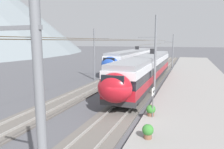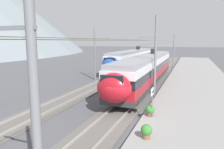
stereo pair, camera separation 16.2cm
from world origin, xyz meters
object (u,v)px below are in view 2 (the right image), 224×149
catenary_mast_east (173,50)px  potted_plant_platform_edge (146,131)px  platform_sign (152,96)px  train_near_platform (147,68)px  catenary_mast_mid (154,55)px  catenary_mast_west (31,104)px  potted_plant_by_shelter (150,110)px  catenary_mast_far_side (96,53)px  train_far_track (133,58)px  handbag_near_sign (150,113)px

catenary_mast_east → potted_plant_platform_edge: catenary_mast_east is taller
catenary_mast_east → platform_sign: bearing=-177.8°
train_near_platform → catenary_mast_mid: bearing=-161.4°
catenary_mast_west → potted_plant_by_shelter: (10.62, -1.04, -3.37)m
train_near_platform → catenary_mast_mid: size_ratio=0.53×
catenary_mast_far_side → platform_sign: bearing=-142.1°
train_far_track → potted_plant_platform_edge: size_ratio=32.89×
catenary_mast_far_side → handbag_near_sign: size_ratio=130.59×
catenary_mast_east → potted_plant_by_shelter: size_ratio=59.54×
catenary_mast_mid → potted_plant_by_shelter: 8.18m
catenary_mast_mid → catenary_mast_east: 24.48m
train_far_track → platform_sign: bearing=-162.3°
handbag_near_sign → potted_plant_platform_edge: bearing=-172.7°
catenary_mast_mid → potted_plant_platform_edge: 11.57m
train_near_platform → catenary_mast_west: 22.78m
catenary_mast_far_side → potted_plant_platform_edge: catenary_mast_far_side is taller
catenary_mast_far_side → catenary_mast_mid: bearing=-122.6°
potted_plant_platform_edge → train_near_platform: bearing=11.1°
platform_sign → handbag_near_sign: bearing=21.9°
train_near_platform → catenary_mast_east: bearing=-4.5°
catenary_mast_west → catenary_mast_mid: size_ratio=1.00×
train_far_track → potted_plant_by_shelter: bearing=-162.4°
catenary_mast_far_side → catenary_mast_west: bearing=-158.7°
platform_sign → handbag_near_sign: (0.50, 0.20, -1.42)m
train_near_platform → catenary_mast_west: (-22.64, -1.58, 1.94)m
catenary_mast_mid → train_near_platform: bearing=18.6°
platform_sign → train_far_track: bearing=17.7°
train_near_platform → handbag_near_sign: train_near_platform is taller
catenary_mast_west → handbag_near_sign: (10.89, -1.00, -3.69)m
train_far_track → potted_plant_platform_edge: bearing=-163.6°
catenary_mast_east → potted_plant_platform_edge: size_ratio=60.86×
platform_sign → handbag_near_sign: platform_sign is taller
catenary_mast_west → potted_plant_platform_edge: 7.92m
train_near_platform → train_far_track: (14.74, 5.86, 0.00)m
catenary_mast_west → catenary_mast_far_side: (23.92, 9.35, -0.21)m
catenary_mast_mid → catenary_mast_far_side: 11.11m
catenary_mast_mid → handbag_near_sign: catenary_mast_mid is taller
catenary_mast_west → potted_plant_by_shelter: size_ratio=59.54×
handbag_near_sign → potted_plant_by_shelter: potted_plant_by_shelter is taller
catenary_mast_far_side → catenary_mast_east: bearing=-26.8°
catenary_mast_far_side → platform_sign: catenary_mast_far_side is taller
catenary_mast_mid → catenary_mast_far_side: (5.98, 9.35, -0.35)m
catenary_mast_mid → platform_sign: (-7.55, -1.19, -2.40)m
catenary_mast_far_side → potted_plant_platform_edge: 20.34m
potted_plant_by_shelter → handbag_near_sign: bearing=8.9°
train_near_platform → catenary_mast_far_side: 8.07m
catenary_mast_west → potted_plant_platform_edge: size_ratio=60.86×
train_near_platform → catenary_mast_east: catenary_mast_east is taller
platform_sign → catenary_mast_west: bearing=173.4°
potted_plant_by_shelter → catenary_mast_far_side: bearing=38.0°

